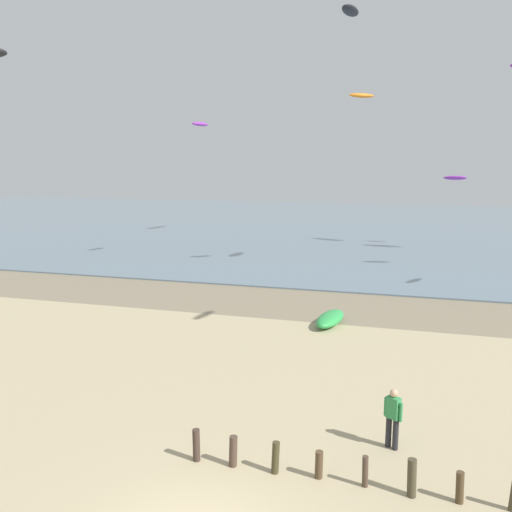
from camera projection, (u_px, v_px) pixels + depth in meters
name	position (u px, v px, depth m)	size (l,w,h in m)	color
wet_sand_strip	(328.00, 306.00, 29.19)	(120.00, 6.42, 0.01)	#84755B
sea	(373.00, 226.00, 65.38)	(160.00, 70.00, 0.10)	slate
groyne_near	(481.00, 488.00, 12.17)	(14.40, 0.36, 1.03)	#3F3028
person_nearest_camera	(393.00, 417.00, 14.56)	(0.50, 0.37, 1.71)	#232328
grounded_kite	(330.00, 319.00, 25.84)	(2.91, 1.05, 0.58)	green
kite_aloft_2	(200.00, 124.00, 39.98)	(1.84, 0.59, 0.29)	purple
kite_aloft_4	(455.00, 178.00, 47.69)	(1.98, 0.63, 0.32)	purple
kite_aloft_5	(350.00, 11.00, 47.92)	(3.60, 1.15, 0.58)	black
kite_aloft_10	(362.00, 95.00, 35.15)	(1.84, 0.59, 0.30)	orange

